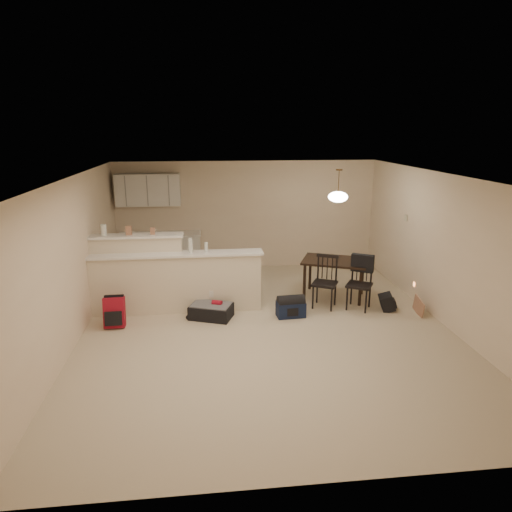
{
  "coord_description": "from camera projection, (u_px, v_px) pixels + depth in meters",
  "views": [
    {
      "loc": [
        -0.96,
        -6.94,
        3.22
      ],
      "look_at": [
        -0.1,
        0.7,
        1.05
      ],
      "focal_mm": 32.0,
      "sensor_mm": 36.0,
      "label": 1
    }
  ],
  "objects": [
    {
      "name": "navy_duffel",
      "position": [
        291.0,
        309.0,
        8.03
      ],
      "size": [
        0.51,
        0.31,
        0.27
      ],
      "primitive_type": "cube",
      "rotation": [
        0.0,
        0.0,
        0.08
      ],
      "color": "#121D3A",
      "rests_on": "ground"
    },
    {
      "name": "bottle_b",
      "position": [
        206.0,
        247.0,
        8.05
      ],
      "size": [
        0.06,
        0.06,
        0.18
      ],
      "primitive_type": "cylinder",
      "color": "silver",
      "rests_on": "breakfast_bar"
    },
    {
      "name": "room",
      "position": [
        267.0,
        256.0,
        7.28
      ],
      "size": [
        7.0,
        7.02,
        2.5
      ],
      "color": "beige",
      "rests_on": "ground"
    },
    {
      "name": "black_daypack",
      "position": [
        387.0,
        302.0,
        8.33
      ],
      "size": [
        0.29,
        0.36,
        0.28
      ],
      "primitive_type": "cube",
      "rotation": [
        0.0,
        0.0,
        1.34
      ],
      "color": "black",
      "rests_on": "ground"
    },
    {
      "name": "kitchen_counter",
      "position": [
        161.0,
        254.0,
        10.33
      ],
      "size": [
        1.8,
        0.6,
        0.9
      ],
      "primitive_type": "cube",
      "color": "white",
      "rests_on": "ground"
    },
    {
      "name": "dining_table",
      "position": [
        335.0,
        265.0,
        8.82
      ],
      "size": [
        1.43,
        1.21,
        0.76
      ],
      "rotation": [
        0.0,
        0.0,
        -0.39
      ],
      "color": "black",
      "rests_on": "ground"
    },
    {
      "name": "cardboard_sheet",
      "position": [
        419.0,
        307.0,
        8.11
      ],
      "size": [
        0.03,
        0.39,
        0.3
      ],
      "primitive_type": "cube",
      "rotation": [
        0.0,
        0.0,
        1.55
      ],
      "color": "#A67255",
      "rests_on": "ground"
    },
    {
      "name": "breakfast_bar",
      "position": [
        163.0,
        278.0,
        8.2
      ],
      "size": [
        3.08,
        0.58,
        1.39
      ],
      "color": "beige",
      "rests_on": "ground"
    },
    {
      "name": "small_box",
      "position": [
        153.0,
        231.0,
        8.09
      ],
      "size": [
        0.08,
        0.06,
        0.12
      ],
      "primitive_type": "cube",
      "color": "#A67255",
      "rests_on": "breakfast_bar"
    },
    {
      "name": "dining_chair_near",
      "position": [
        325.0,
        282.0,
        8.36
      ],
      "size": [
        0.56,
        0.56,
        0.97
      ],
      "primitive_type": null,
      "rotation": [
        0.0,
        0.0,
        -0.48
      ],
      "color": "black",
      "rests_on": "ground"
    },
    {
      "name": "pendant_lamp",
      "position": [
        338.0,
        196.0,
        8.46
      ],
      "size": [
        0.36,
        0.36,
        0.62
      ],
      "color": "brown",
      "rests_on": "room"
    },
    {
      "name": "red_backpack",
      "position": [
        114.0,
        312.0,
        7.6
      ],
      "size": [
        0.34,
        0.22,
        0.5
      ],
      "primitive_type": "cube",
      "rotation": [
        0.0,
        0.0,
        0.02
      ],
      "color": "maroon",
      "rests_on": "ground"
    },
    {
      "name": "cereal_box",
      "position": [
        129.0,
        231.0,
        8.04
      ],
      "size": [
        0.1,
        0.07,
        0.16
      ],
      "primitive_type": "cube",
      "color": "#A67255",
      "rests_on": "breakfast_bar"
    },
    {
      "name": "dining_chair_far",
      "position": [
        359.0,
        284.0,
        8.29
      ],
      "size": [
        0.57,
        0.57,
        0.97
      ],
      "primitive_type": null,
      "rotation": [
        0.0,
        0.0,
        -0.54
      ],
      "color": "black",
      "rests_on": "ground"
    },
    {
      "name": "bottle_a",
      "position": [
        190.0,
        246.0,
        8.01
      ],
      "size": [
        0.07,
        0.07,
        0.26
      ],
      "primitive_type": "cylinder",
      "color": "silver",
      "rests_on": "breakfast_bar"
    },
    {
      "name": "suitcase",
      "position": [
        211.0,
        311.0,
        7.98
      ],
      "size": [
        0.82,
        0.68,
        0.24
      ],
      "primitive_type": "cube",
      "rotation": [
        0.0,
        0.0,
        -0.36
      ],
      "color": "black",
      "rests_on": "ground"
    },
    {
      "name": "jar",
      "position": [
        104.0,
        230.0,
        7.99
      ],
      "size": [
        0.1,
        0.1,
        0.2
      ],
      "primitive_type": "cylinder",
      "color": "silver",
      "rests_on": "breakfast_bar"
    },
    {
      "name": "upper_cabinets",
      "position": [
        148.0,
        190.0,
        10.04
      ],
      "size": [
        1.4,
        0.34,
        0.7
      ],
      "primitive_type": "cube",
      "color": "white",
      "rests_on": "room"
    },
    {
      "name": "thermostat",
      "position": [
        406.0,
        218.0,
        9.01
      ],
      "size": [
        0.02,
        0.12,
        0.12
      ],
      "primitive_type": "cube",
      "color": "beige",
      "rests_on": "room"
    }
  ]
}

